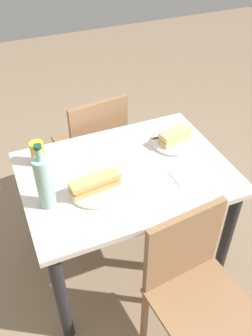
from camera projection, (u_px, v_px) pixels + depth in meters
ground_plane at (126, 259)px, 2.30m from camera, size 8.00×8.00×0.00m
dining_table at (126, 189)px, 1.91m from camera, size 1.05×0.76×0.74m
chair_far at (94, 145)px, 2.39m from camera, size 0.45×0.45×0.88m
chair_near at (193, 286)px, 1.60m from camera, size 0.44×0.44×0.88m
plate_near at (96, 190)px, 1.71m from camera, size 0.25×0.25×0.01m
baguette_sandwich_near at (95, 183)px, 1.68m from camera, size 0.25×0.10×0.07m
knife_near at (88, 182)px, 1.73m from camera, size 0.18×0.03×0.01m
plate_far at (174, 142)px, 2.00m from camera, size 0.25×0.25×0.01m
baguette_sandwich_far at (175, 136)px, 1.97m from camera, size 0.19×0.11×0.07m
knife_far at (166, 136)px, 2.02m from camera, size 0.18×0.03×0.01m
water_bottle at (44, 182)px, 1.56m from camera, size 0.07×0.07×0.33m
beer_glass at (38, 153)px, 1.83m from camera, size 0.07×0.07×0.13m
paper_napkin at (186, 176)px, 1.79m from camera, size 0.14×0.14×0.00m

